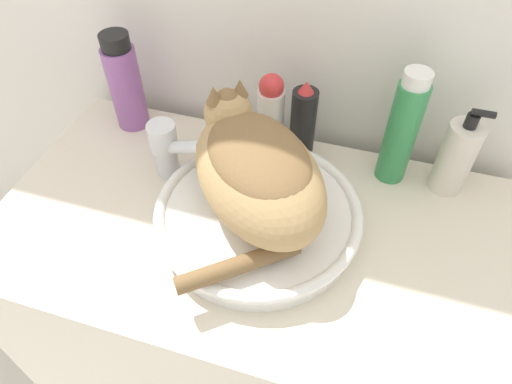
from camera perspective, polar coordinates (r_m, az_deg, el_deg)
vanity_counter at (r=1.20m, az=-0.08°, el=-17.41°), size 0.95×0.52×0.88m
sink_basin at (r=0.80m, az=0.27°, el=-3.00°), size 0.36×0.36×0.05m
cat at (r=0.72m, az=0.01°, el=2.90°), size 0.33×0.37×0.18m
faucet at (r=0.88m, az=-10.95°, el=5.49°), size 0.13×0.08×0.13m
soap_pump_bottle at (r=0.91m, az=23.73°, el=4.03°), size 0.06×0.06×0.18m
shampoo_bottle_tall at (r=0.87m, az=17.79°, el=7.41°), size 0.06×0.06×0.23m
mouthwash_bottle at (r=1.01m, az=-16.05°, el=12.91°), size 0.07×0.07×0.21m
hairspray_can_black at (r=0.90m, az=5.87°, el=8.39°), size 0.05×0.05×0.18m
lotion_bottle_white at (r=0.90m, az=1.84°, el=9.56°), size 0.05×0.05×0.18m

